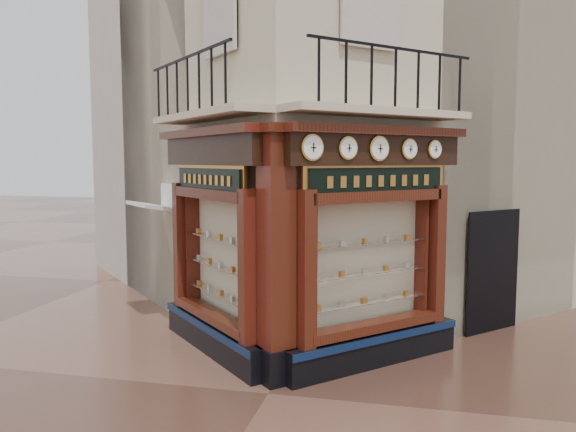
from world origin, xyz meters
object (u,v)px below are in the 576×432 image
(corner_pilaster, at_px, (276,258))
(clock_b, at_px, (348,148))
(clock_e, at_px, (435,149))
(awning, at_px, (156,321))
(signboard_left, at_px, (209,180))
(clock_d, at_px, (409,149))
(clock_a, at_px, (312,147))
(signboard_right, at_px, (378,181))
(clock_c, at_px, (379,148))

(corner_pilaster, distance_m, clock_b, 2.01)
(clock_e, xyz_separation_m, awning, (-5.69, 0.87, -3.62))
(clock_b, distance_m, signboard_left, 2.61)
(clock_d, xyz_separation_m, clock_e, (0.42, 0.42, -0.00))
(clock_a, relative_size, clock_e, 1.24)
(awning, distance_m, signboard_right, 5.93)
(signboard_left, bearing_deg, clock_c, -137.77)
(clock_e, xyz_separation_m, signboard_right, (-0.90, -0.74, -0.52))
(clock_d, bearing_deg, clock_a, -180.00)
(clock_c, relative_size, clock_e, 1.26)
(corner_pilaster, relative_size, clock_b, 11.11)
(signboard_right, bearing_deg, clock_e, -5.44)
(corner_pilaster, bearing_deg, clock_b, -22.49)
(signboard_left, bearing_deg, clock_a, -162.60)
(clock_d, distance_m, clock_e, 0.59)
(clock_e, xyz_separation_m, signboard_left, (-3.82, -0.74, -0.52))
(clock_a, distance_m, awning, 5.95)
(clock_b, xyz_separation_m, signboard_left, (-2.49, 0.59, -0.52))
(signboard_right, bearing_deg, awning, 116.42)
(clock_a, relative_size, signboard_left, 0.20)
(clock_b, bearing_deg, clock_c, -0.00)
(clock_d, height_order, clock_e, clock_d)
(clock_b, bearing_deg, corner_pilaster, 157.51)
(clock_d, bearing_deg, clock_c, -180.00)
(signboard_right, bearing_deg, signboard_left, 135.00)
(clock_c, bearing_deg, corner_pilaster, 165.57)
(clock_d, bearing_deg, corner_pilaster, 169.57)
(clock_e, height_order, signboard_right, clock_e)
(corner_pilaster, distance_m, clock_c, 2.39)
(signboard_right, bearing_deg, clock_c, -129.29)
(corner_pilaster, relative_size, clock_d, 11.66)
(clock_b, xyz_separation_m, awning, (-4.36, 2.20, -3.62))
(clock_e, height_order, awning, clock_e)
(clock_c, distance_m, signboard_right, 0.54)
(clock_d, relative_size, awning, 0.26)
(clock_b, relative_size, awning, 0.28)
(signboard_left, bearing_deg, clock_b, -148.24)
(clock_d, xyz_separation_m, awning, (-5.27, 1.29, -3.62))
(clock_d, relative_size, clock_e, 1.07)
(signboard_left, relative_size, signboard_right, 0.91)
(clock_e, relative_size, signboard_right, 0.15)
(clock_e, bearing_deg, signboard_right, 174.56)
(corner_pilaster, height_order, clock_a, corner_pilaster)
(corner_pilaster, height_order, clock_b, corner_pilaster)
(clock_e, bearing_deg, awning, 126.32)
(clock_b, relative_size, signboard_right, 0.17)
(clock_a, bearing_deg, clock_e, 0.00)
(corner_pilaster, xyz_separation_m, awning, (-3.33, 2.62, -1.95))
(clock_b, distance_m, awning, 6.08)
(clock_d, height_order, signboard_right, clock_d)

